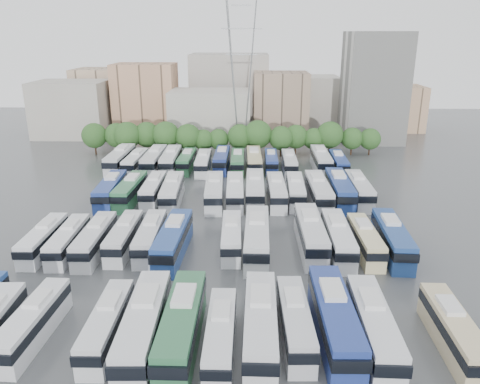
{
  "coord_description": "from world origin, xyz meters",
  "views": [
    {
      "loc": [
        4.07,
        -58.32,
        25.69
      ],
      "look_at": [
        2.59,
        8.07,
        3.0
      ],
      "focal_mm": 35.0,
      "sensor_mm": 36.0,
      "label": 1
    }
  ],
  "objects_px": {
    "bus_r3_s1": "(136,162)",
    "bus_r3_s13": "(339,163)",
    "apartment_tower": "(374,88)",
    "electricity_pylon": "(242,66)",
    "bus_r1_s12": "(365,240)",
    "bus_r0_s5": "(144,325)",
    "bus_r3_s4": "(187,161)",
    "bus_r1_s13": "(392,238)",
    "bus_r1_s1": "(68,240)",
    "bus_r2_s9": "(276,191)",
    "bus_r0_s11": "(373,326)",
    "bus_r1_s5": "(173,240)",
    "bus_r2_s12": "(340,189)",
    "bus_r1_s2": "(95,239)",
    "bus_r1_s0": "(43,239)",
    "bus_r3_s10": "(289,163)",
    "bus_r0_s10": "(335,319)",
    "bus_r3_s7": "(238,162)",
    "bus_r1_s11": "(338,238)",
    "bus_r0_s7": "(221,335)",
    "bus_r2_s3": "(153,189)",
    "bus_r3_s6": "(222,159)",
    "bus_r0_s13": "(453,331)",
    "bus_r3_s12": "(321,160)",
    "bus_r0_s2": "(33,322)",
    "bus_r2_s13": "(359,189)",
    "bus_r1_s8": "(257,237)",
    "bus_r2_s7": "(235,191)",
    "bus_r1_s3": "(124,236)",
    "bus_r3_s2": "(154,160)",
    "bus_r3_s8": "(254,161)",
    "bus_r2_s11": "(318,192)",
    "bus_r2_s4": "(172,191)",
    "bus_r1_s4": "(150,237)",
    "bus_r2_s8": "(255,189)",
    "bus_r0_s6": "(182,325)",
    "bus_r3_s9": "(271,161)",
    "bus_r0_s9": "(295,321)",
    "bus_r2_s1": "(111,190)",
    "bus_r0_s4": "(107,324)",
    "bus_r3_s3": "(171,160)",
    "bus_r3_s0": "(120,159)",
    "bus_r1_s10": "(311,234)",
    "bus_r1_s7": "(232,236)"
  },
  "relations": [
    {
      "from": "bus_r3_s1",
      "to": "bus_r3_s13",
      "type": "distance_m",
      "value": 39.45
    },
    {
      "from": "apartment_tower",
      "to": "electricity_pylon",
      "type": "xyz_separation_m",
      "value": [
        -32.0,
        -8.0,
        5.66
      ]
    },
    {
      "from": "apartment_tower",
      "to": "bus_r1_s12",
      "type": "xyz_separation_m",
      "value": [
        -15.82,
        -63.94,
        -11.27
      ]
    },
    {
      "from": "bus_r0_s5",
      "to": "bus_r3_s4",
      "type": "xyz_separation_m",
      "value": [
        -3.52,
        54.93,
        -0.31
      ]
    },
    {
      "from": "bus_r1_s13",
      "to": "bus_r3_s4",
      "type": "xyz_separation_m",
      "value": [
        -29.87,
        36.36,
        -0.22
      ]
    },
    {
      "from": "bus_r1_s1",
      "to": "bus_r2_s9",
      "type": "bearing_deg",
      "value": 33.49
    },
    {
      "from": "bus_r0_s11",
      "to": "bus_r1_s5",
      "type": "height_order",
      "value": "bus_r1_s5"
    },
    {
      "from": "bus_r2_s12",
      "to": "bus_r1_s2",
      "type": "bearing_deg",
      "value": -149.29
    },
    {
      "from": "apartment_tower",
      "to": "bus_r1_s0",
      "type": "relative_size",
      "value": 2.37
    },
    {
      "from": "bus_r2_s12",
      "to": "bus_r3_s10",
      "type": "relative_size",
      "value": 1.19
    },
    {
      "from": "bus_r0_s10",
      "to": "bus_r3_s7",
      "type": "bearing_deg",
      "value": 99.82
    },
    {
      "from": "bus_r1_s1",
      "to": "bus_r1_s11",
      "type": "distance_m",
      "value": 32.98
    },
    {
      "from": "bus_r0_s5",
      "to": "bus_r0_s7",
      "type": "xyz_separation_m",
      "value": [
        6.58,
        -0.74,
        -0.38
      ]
    },
    {
      "from": "bus_r2_s3",
      "to": "bus_r3_s6",
      "type": "bearing_deg",
      "value": 61.3
    },
    {
      "from": "bus_r0_s13",
      "to": "bus_r2_s12",
      "type": "bearing_deg",
      "value": 96.1
    },
    {
      "from": "bus_r3_s12",
      "to": "bus_r0_s2",
      "type": "bearing_deg",
      "value": -120.66
    },
    {
      "from": "bus_r1_s0",
      "to": "bus_r2_s13",
      "type": "bearing_deg",
      "value": 24.09
    },
    {
      "from": "bus_r1_s8",
      "to": "bus_r2_s7",
      "type": "xyz_separation_m",
      "value": [
        -3.24,
        18.03,
        -0.2
      ]
    },
    {
      "from": "electricity_pylon",
      "to": "bus_r3_s12",
      "type": "height_order",
      "value": "electricity_pylon"
    },
    {
      "from": "bus_r1_s3",
      "to": "bus_r3_s12",
      "type": "height_order",
      "value": "bus_r3_s12"
    },
    {
      "from": "bus_r0_s7",
      "to": "bus_r1_s2",
      "type": "distance_m",
      "value": 24.85
    },
    {
      "from": "bus_r3_s2",
      "to": "bus_r1_s5",
      "type": "bearing_deg",
      "value": -74.92
    },
    {
      "from": "bus_r1_s1",
      "to": "bus_r3_s8",
      "type": "xyz_separation_m",
      "value": [
        22.96,
        36.86,
        0.27
      ]
    },
    {
      "from": "bus_r2_s12",
      "to": "bus_r3_s12",
      "type": "height_order",
      "value": "bus_r2_s12"
    },
    {
      "from": "bus_r1_s3",
      "to": "bus_r2_s7",
      "type": "bearing_deg",
      "value": 52.8
    },
    {
      "from": "bus_r2_s11",
      "to": "bus_r3_s10",
      "type": "bearing_deg",
      "value": 99.03
    },
    {
      "from": "bus_r2_s4",
      "to": "bus_r2_s11",
      "type": "distance_m",
      "value": 23.02
    },
    {
      "from": "bus_r1_s4",
      "to": "bus_r2_s8",
      "type": "bearing_deg",
      "value": 53.02
    },
    {
      "from": "bus_r0_s6",
      "to": "bus_r3_s9",
      "type": "bearing_deg",
      "value": 80.47
    },
    {
      "from": "bus_r1_s3",
      "to": "bus_r3_s13",
      "type": "xyz_separation_m",
      "value": [
        32.73,
        34.95,
        0.02
      ]
    },
    {
      "from": "bus_r0_s9",
      "to": "bus_r1_s5",
      "type": "xyz_separation_m",
      "value": [
        -13.28,
        16.17,
        0.25
      ]
    },
    {
      "from": "bus_r2_s1",
      "to": "bus_r2_s12",
      "type": "height_order",
      "value": "bus_r2_s12"
    },
    {
      "from": "bus_r0_s2",
      "to": "bus_r3_s10",
      "type": "height_order",
      "value": "bus_r3_s10"
    },
    {
      "from": "bus_r3_s10",
      "to": "bus_r0_s11",
      "type": "bearing_deg",
      "value": -86.48
    },
    {
      "from": "apartment_tower",
      "to": "bus_r0_s9",
      "type": "relative_size",
      "value": 2.31
    },
    {
      "from": "bus_r2_s4",
      "to": "bus_r3_s1",
      "type": "bearing_deg",
      "value": 116.71
    },
    {
      "from": "bus_r1_s4",
      "to": "bus_r3_s13",
      "type": "distance_m",
      "value": 45.78
    },
    {
      "from": "bus_r0_s10",
      "to": "bus_r1_s1",
      "type": "relative_size",
      "value": 1.24
    },
    {
      "from": "bus_r2_s7",
      "to": "bus_r2_s9",
      "type": "xyz_separation_m",
      "value": [
        6.56,
        0.13,
        -0.0
      ]
    },
    {
      "from": "bus_r0_s5",
      "to": "bus_r0_s4",
      "type": "bearing_deg",
      "value": 169.07
    },
    {
      "from": "bus_r1_s5",
      "to": "bus_r2_s1",
      "type": "xyz_separation_m",
      "value": [
        -12.95,
        18.64,
        -0.02
      ]
    },
    {
      "from": "bus_r2_s9",
      "to": "bus_r2_s11",
      "type": "height_order",
      "value": "bus_r2_s11"
    },
    {
      "from": "bus_r2_s11",
      "to": "bus_r3_s3",
      "type": "height_order",
      "value": "bus_r2_s11"
    },
    {
      "from": "bus_r1_s2",
      "to": "bus_r3_s0",
      "type": "relative_size",
      "value": 0.86
    },
    {
      "from": "bus_r0_s6",
      "to": "bus_r3_s8",
      "type": "height_order",
      "value": "bus_r0_s6"
    },
    {
      "from": "bus_r2_s7",
      "to": "bus_r3_s13",
      "type": "xyz_separation_m",
      "value": [
        19.5,
        17.62,
        -0.11
      ]
    },
    {
      "from": "bus_r0_s7",
      "to": "bus_r0_s13",
      "type": "xyz_separation_m",
      "value": [
        19.73,
        0.92,
        0.08
      ]
    },
    {
      "from": "bus_r2_s8",
      "to": "bus_r3_s9",
      "type": "bearing_deg",
      "value": 79.93
    },
    {
      "from": "bus_r1_s10",
      "to": "bus_r3_s8",
      "type": "relative_size",
      "value": 1.05
    },
    {
      "from": "bus_r3_s0",
      "to": "bus_r1_s7",
      "type": "bearing_deg",
      "value": -55.58
    }
  ]
}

